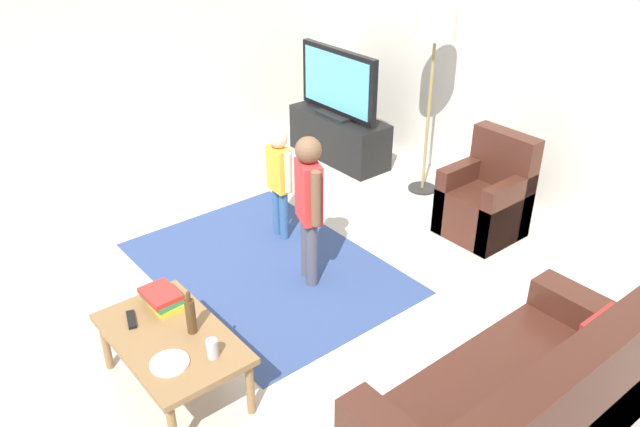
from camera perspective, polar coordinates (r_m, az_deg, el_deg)
ground at (r=4.69m, az=-5.77°, el=-9.23°), size 7.80×7.80×0.00m
wall_back at (r=6.06m, az=18.38°, el=12.85°), size 6.00×0.12×2.70m
wall_left at (r=6.62m, az=-21.52°, el=13.61°), size 0.12×6.00×2.70m
area_rug at (r=5.20m, az=-4.76°, el=-4.79°), size 2.20×1.60×0.01m
tv_stand at (r=7.00m, az=1.69°, el=6.79°), size 1.20×0.44×0.50m
tv at (r=6.78m, az=1.62°, el=11.48°), size 1.10×0.28×0.71m
couch at (r=3.74m, az=17.52°, el=-16.76°), size 0.80×1.80×0.86m
armchair at (r=5.72m, az=14.67°, el=1.04°), size 0.60×0.60×0.90m
floor_lamp at (r=5.96m, az=10.25°, el=15.52°), size 0.36×0.36×1.78m
child_near_tv at (r=5.34m, az=-3.66°, el=3.54°), size 0.33×0.16×0.99m
child_center at (r=4.68m, az=-1.01°, el=1.39°), size 0.38×0.22×1.20m
coffee_table at (r=3.99m, az=-13.08°, el=-11.07°), size 1.00×0.60×0.42m
book_stack at (r=4.17m, az=-13.88°, el=-7.32°), size 0.29×0.20×0.11m
bottle at (r=3.89m, az=-11.43°, el=-8.90°), size 0.06×0.06×0.29m
tv_remote at (r=4.13m, az=-16.47°, el=-9.01°), size 0.18×0.10×0.02m
soda_can at (r=3.73m, az=-9.56°, el=-11.78°), size 0.07×0.07×0.12m
plate at (r=3.76m, az=-13.24°, el=-12.84°), size 0.22×0.22×0.02m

